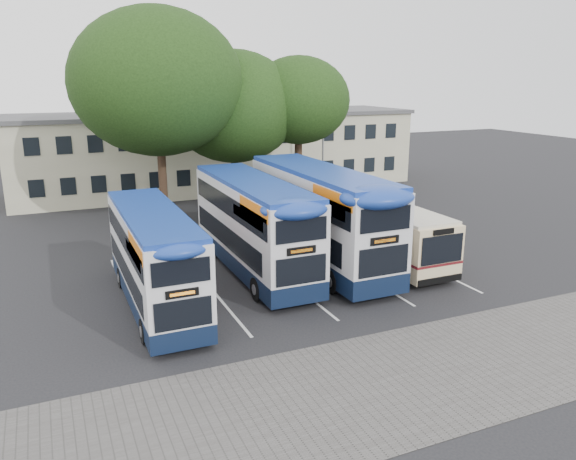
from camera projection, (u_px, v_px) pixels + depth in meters
The scene contains 12 objects.
ground at pixel (413, 301), 23.18m from camera, with size 120.00×120.00×0.00m, color black.
paving_strip at pixel (454, 366), 17.99m from camera, with size 40.00×6.00×0.01m, color #595654.
bay_lines at pixel (282, 275), 26.14m from camera, with size 14.12×11.00×0.01m.
depot_building at pixel (219, 149), 46.18m from camera, with size 32.40×8.40×6.20m.
lamp_post at pixel (323, 130), 41.79m from camera, with size 0.25×1.05×9.06m.
tree_left at pixel (157, 82), 32.58m from camera, with size 10.04×10.04×12.91m.
tree_mid at pixel (233, 107), 36.18m from camera, with size 8.46×8.46×10.68m.
tree_right at pixel (299, 101), 36.82m from camera, with size 6.73×6.73×10.31m.
bus_dd_left at pixel (154, 255), 22.13m from camera, with size 2.30×9.49×3.95m.
bus_dd_mid at pixel (253, 222), 26.13m from camera, with size 2.57×10.59×4.41m.
bus_dd_right at pixel (319, 213), 27.13m from camera, with size 2.75×11.35×4.73m.
bus_single at pixel (379, 227), 28.35m from camera, with size 2.46×9.68×2.88m.
Camera 1 is at (-13.38, -17.69, 8.98)m, focal length 35.00 mm.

